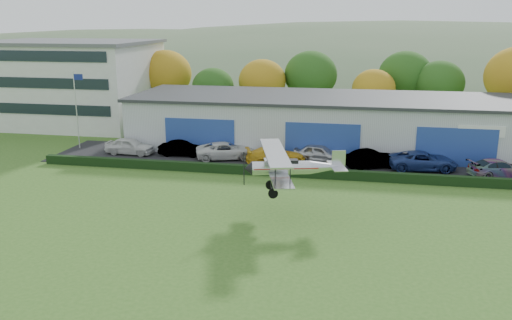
% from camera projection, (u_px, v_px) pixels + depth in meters
% --- Properties ---
extents(ground, '(300.00, 300.00, 0.00)m').
position_uv_depth(ground, '(207.00, 254.00, 30.05)').
color(ground, '#345F1E').
rests_on(ground, ground).
extents(apron, '(48.00, 9.00, 0.05)m').
position_uv_depth(apron, '(299.00, 162.00, 49.41)').
color(apron, black).
rests_on(apron, ground).
extents(hedge, '(46.00, 0.60, 0.80)m').
position_uv_depth(hedge, '(293.00, 172.00, 44.76)').
color(hedge, black).
rests_on(hedge, ground).
extents(hangar, '(40.60, 12.60, 5.30)m').
position_uv_depth(hangar, '(326.00, 121.00, 54.98)').
color(hangar, '#B2B7BC').
rests_on(hangar, ground).
extents(office_block, '(20.60, 15.60, 10.40)m').
position_uv_depth(office_block, '(70.00, 82.00, 67.00)').
color(office_block, silver).
rests_on(office_block, ground).
extents(flagpole, '(1.05, 0.10, 8.00)m').
position_uv_depth(flagpole, '(77.00, 103.00, 53.30)').
color(flagpole, silver).
rests_on(flagpole, ground).
extents(tree_belt, '(75.70, 13.22, 10.12)m').
position_uv_depth(tree_belt, '(301.00, 79.00, 66.96)').
color(tree_belt, '#3D2614').
rests_on(tree_belt, ground).
extents(distant_hills, '(430.00, 196.00, 56.00)m').
position_uv_depth(distant_hills, '(317.00, 104.00, 167.00)').
color(distant_hills, '#4C6642').
rests_on(distant_hills, ground).
extents(car_0, '(4.89, 2.15, 1.64)m').
position_uv_depth(car_0, '(130.00, 146.00, 51.97)').
color(car_0, silver).
rests_on(car_0, apron).
extents(car_1, '(4.45, 1.70, 1.45)m').
position_uv_depth(car_1, '(182.00, 148.00, 51.37)').
color(car_1, gray).
rests_on(car_1, apron).
extents(car_2, '(6.24, 4.36, 1.58)m').
position_uv_depth(car_2, '(226.00, 151.00, 50.25)').
color(car_2, silver).
rests_on(car_2, apron).
extents(car_3, '(5.90, 3.97, 1.59)m').
position_uv_depth(car_3, '(276.00, 156.00, 48.41)').
color(car_3, gold).
rests_on(car_3, apron).
extents(car_4, '(5.09, 2.68, 1.65)m').
position_uv_depth(car_4, '(319.00, 153.00, 49.08)').
color(car_4, silver).
rests_on(car_4, apron).
extents(car_5, '(5.20, 3.61, 1.63)m').
position_uv_depth(car_5, '(372.00, 159.00, 47.23)').
color(car_5, gray).
rests_on(car_5, apron).
extents(car_6, '(6.22, 3.43, 1.65)m').
position_uv_depth(car_6, '(423.00, 161.00, 46.53)').
color(car_6, navy).
rests_on(car_6, apron).
extents(car_7, '(5.56, 3.63, 1.50)m').
position_uv_depth(car_7, '(499.00, 168.00, 44.52)').
color(car_7, gray).
rests_on(car_7, apron).
extents(biplane, '(6.90, 7.82, 2.92)m').
position_uv_depth(biplane, '(290.00, 166.00, 34.89)').
color(biplane, silver).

